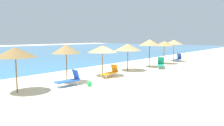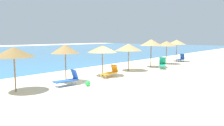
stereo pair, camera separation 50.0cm
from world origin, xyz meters
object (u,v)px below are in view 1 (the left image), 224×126
Objects in this scene: beach_umbrella_2 at (15,52)px; beach_umbrella_6 at (150,43)px; beach_umbrella_7 at (164,44)px; lounge_chair_2 at (111,72)px; lounge_chair_4 at (161,64)px; beach_umbrella_8 at (174,42)px; beach_umbrella_3 at (66,49)px; beach_umbrella_4 at (102,49)px; beach_umbrella_5 at (128,47)px; beach_ball at (89,84)px; lounge_chair_1 at (178,58)px; lounge_chair_0 at (69,79)px.

beach_umbrella_6 is at bearing -1.80° from beach_umbrella_2.
beach_umbrella_2 is 17.69m from beach_umbrella_7.
beach_umbrella_6 reaches higher than lounge_chair_2.
beach_umbrella_2 is 1.56× the size of lounge_chair_4.
beach_umbrella_8 is at bearing -0.18° from beach_umbrella_2.
lounge_chair_2 is (-10.64, -0.63, -2.01)m from beach_umbrella_7.
beach_umbrella_4 is at bearing -2.12° from beach_umbrella_3.
beach_umbrella_5 is at bearing 178.00° from beach_umbrella_7.
beach_umbrella_5 is 7.10m from beach_umbrella_7.
beach_umbrella_4 reaches higher than beach_ball.
lounge_chair_1 is at bearing -1.48° from beach_umbrella_4.
beach_umbrella_2 is 7.36m from lounge_chair_2.
lounge_chair_4 is at bearing -94.89° from beach_umbrella_6.
beach_ball is (3.73, -2.03, -2.13)m from beach_umbrella_2.
beach_umbrella_4 is 1.74× the size of lounge_chair_1.
beach_ball is (0.73, -1.12, -0.25)m from lounge_chair_0.
beach_umbrella_3 reaches higher than beach_umbrella_5.
beach_umbrella_7 reaches higher than beach_ball.
lounge_chair_2 is (4.04, -0.10, -0.01)m from lounge_chair_0.
lounge_chair_2 is at bearing -8.13° from beach_umbrella_2.
lounge_chair_4 is 10.26m from beach_ball.
beach_umbrella_5 reaches higher than lounge_chair_2.
beach_umbrella_4 reaches higher than lounge_chair_4.
beach_ball is at bearing -150.73° from beach_umbrella_4.
beach_umbrella_2 is 1.04× the size of beach_umbrella_4.
lounge_chair_1 is (21.36, -0.58, -1.91)m from beach_umbrella_2.
lounge_chair_1 is 7.49m from lounge_chair_4.
beach_umbrella_2 is 14.11m from beach_umbrella_6.
lounge_chair_4 is at bearing -86.78° from lounge_chair_0.
lounge_chair_1 is (0.26, -0.51, -2.14)m from beach_umbrella_8.
lounge_chair_4 is at bearing -158.17° from beach_umbrella_7.
beach_umbrella_5 is 3.54m from beach_umbrella_6.
lounge_chair_2 is 3.48m from beach_ball.
beach_umbrella_6 reaches higher than lounge_chair_0.
lounge_chair_2 is (-3.55, -0.88, -1.81)m from beach_umbrella_5.
beach_umbrella_5 is 4.19m from lounge_chair_4.
beach_umbrella_3 is 17.63m from beach_umbrella_8.
beach_umbrella_3 reaches higher than beach_umbrella_4.
beach_umbrella_3 is 4.17m from lounge_chair_2.
beach_umbrella_6 is at bearing -79.42° from lounge_chair_0.
beach_umbrella_3 is (3.47, -0.08, 0.04)m from beach_umbrella_2.
lounge_chair_4 is (-0.12, -1.42, -2.13)m from beach_umbrella_6.
lounge_chair_2 is 1.03× the size of lounge_chair_4.
beach_umbrella_4 is at bearing 178.10° from beach_umbrella_6.
lounge_chair_1 is at bearing 4.70° from beach_ball.
beach_umbrella_2 is 1.51× the size of lounge_chair_2.
beach_umbrella_3 reaches higher than lounge_chair_4.
lounge_chair_1 is (14.38, -0.37, -1.82)m from beach_umbrella_4.
beach_umbrella_8 is 1.99× the size of lounge_chair_1.
beach_umbrella_8 is at bearing 31.08° from lounge_chair_1.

